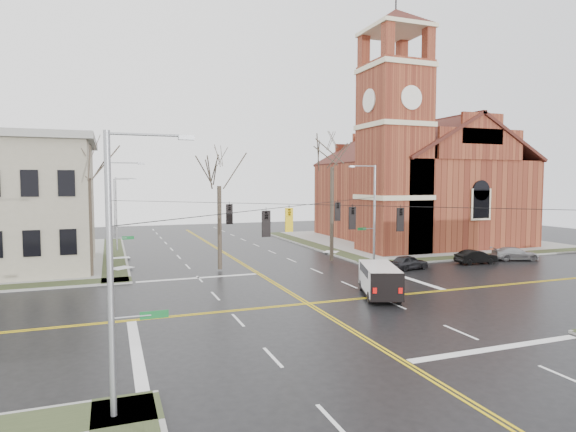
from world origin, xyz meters
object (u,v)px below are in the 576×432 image
object	(u,v)px
cargo_van	(379,278)
tree_nw_far	(88,171)
streetlight_north_b	(115,203)
signal_pole_nw	(112,217)
signal_pole_ne	(373,211)
parked_car_b	(476,257)
signal_pole_sw	(116,266)
tree_nw_near	(219,180)
parked_car_a	(408,262)
parked_car_c	(515,254)
streetlight_north_a	(118,211)
tree_ne	(332,161)
church	(412,176)

from	to	relation	value
cargo_van	tree_nw_far	distance (m)	23.73
streetlight_north_b	signal_pole_nw	bearing A→B (deg)	-91.05
signal_pole_ne	parked_car_b	size ratio (longest dim) A/B	2.29
signal_pole_nw	tree_nw_far	distance (m)	4.41
signal_pole_sw	streetlight_north_b	bearing A→B (deg)	89.36
signal_pole_sw	parked_car_b	bearing A→B (deg)	31.79
parked_car_b	tree_nw_near	size ratio (longest dim) A/B	0.37
signal_pole_ne	signal_pole_sw	world-z (taller)	same
parked_car_a	parked_car_c	xyz separation A→B (m)	(12.69, 0.70, 0.00)
streetlight_north_a	streetlight_north_b	xyz separation A→B (m)	(0.00, 20.00, 0.00)
signal_pole_ne	signal_pole_nw	world-z (taller)	same
parked_car_c	tree_nw_near	xyz separation A→B (m)	(-28.20, 4.35, 7.09)
streetlight_north_a	cargo_van	distance (m)	32.11
parked_car_b	tree_ne	bearing A→B (deg)	68.66
cargo_van	church	bearing A→B (deg)	72.39
parked_car_b	tree_nw_near	world-z (taller)	tree_nw_near
streetlight_north_a	parked_car_c	world-z (taller)	streetlight_north_a
tree_ne	parked_car_b	bearing A→B (deg)	-24.48
signal_pole_nw	parked_car_b	world-z (taller)	signal_pole_nw
church	streetlight_north_b	size ratio (longest dim) A/B	3.44
cargo_van	tree_ne	xyz separation A→B (m)	(2.91, 13.37, 8.38)
parked_car_b	parked_car_c	bearing A→B (deg)	-82.53
signal_pole_sw	streetlight_north_b	xyz separation A→B (m)	(0.67, 59.50, -0.48)
parked_car_a	tree_ne	xyz separation A→B (m)	(-4.58, 5.86, 8.96)
signal_pole_sw	streetlight_north_a	size ratio (longest dim) A/B	1.12
tree_ne	tree_nw_near	bearing A→B (deg)	-175.74
signal_pole_sw	parked_car_a	xyz separation A→B (m)	(24.09, 19.33, -4.32)
streetlight_north_b	tree_ne	xyz separation A→B (m)	(18.84, -34.31, 5.12)
signal_pole_ne	cargo_van	bearing A→B (deg)	-118.36
tree_nw_far	tree_nw_near	xyz separation A→B (m)	(10.22, -0.78, -0.69)
streetlight_north_b	parked_car_a	world-z (taller)	streetlight_north_b
streetlight_north_a	cargo_van	size ratio (longest dim) A/B	1.39
signal_pole_ne	streetlight_north_a	bearing A→B (deg)	143.10
streetlight_north_b	tree_nw_far	size ratio (longest dim) A/B	0.69
signal_pole_nw	parked_car_a	distance (m)	24.75
signal_pole_ne	tree_nw_far	size ratio (longest dim) A/B	0.77
signal_pole_ne	parked_car_c	bearing A→B (deg)	-11.88
church	streetlight_north_a	world-z (taller)	church
signal_pole_sw	parked_car_a	size ratio (longest dim) A/B	2.43
tree_nw_near	tree_ne	size ratio (longest dim) A/B	0.80
streetlight_north_b	cargo_van	world-z (taller)	streetlight_north_b
cargo_van	tree_nw_near	distance (m)	16.27
parked_car_b	signal_pole_nw	bearing A→B (deg)	87.10
church	parked_car_c	xyz separation A→B (m)	(0.69, -16.26, -7.80)
signal_pole_ne	cargo_van	xyz separation A→B (m)	(-6.04, -11.19, -3.74)
streetlight_north_a	streetlight_north_b	size ratio (longest dim) A/B	1.00
parked_car_a	signal_pole_nw	bearing A→B (deg)	71.85
cargo_van	parked_car_b	distance (m)	17.01
church	signal_pole_nw	bearing A→B (deg)	-159.79
church	tree_nw_far	size ratio (longest dim) A/B	2.36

